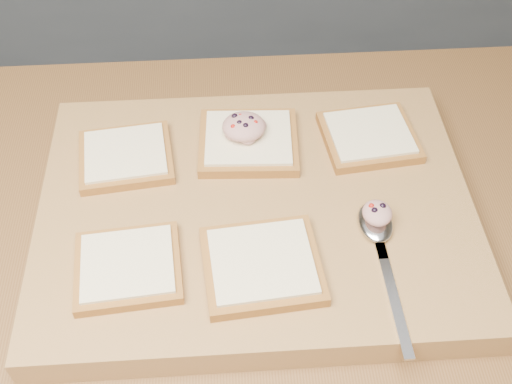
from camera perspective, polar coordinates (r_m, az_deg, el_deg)
cutting_board at (r=0.79m, az=-0.00°, el=-1.86°), size 0.52×0.40×0.04m
bread_far_left at (r=0.83m, az=-11.50°, el=3.13°), size 0.13×0.12×0.02m
bread_far_center at (r=0.84m, az=-0.68°, el=4.51°), size 0.13×0.12×0.02m
bread_far_right at (r=0.86m, az=10.02°, el=4.89°), size 0.13×0.12×0.02m
bread_near_left at (r=0.72m, az=-11.31°, el=-6.53°), size 0.12×0.11×0.02m
bread_near_center at (r=0.71m, az=0.54°, el=-6.50°), size 0.14×0.13×0.02m
tuna_salad_dollop at (r=0.82m, az=-1.09°, el=5.85°), size 0.06×0.05×0.03m
spoon at (r=0.75m, az=10.77°, el=-3.55°), size 0.04×0.20×0.01m
spoon_salad at (r=0.75m, az=10.72°, el=-1.83°), size 0.03×0.04×0.02m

